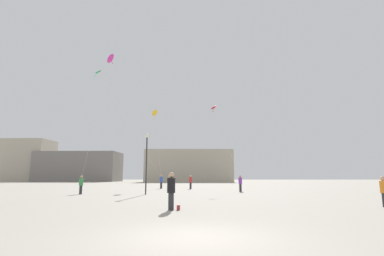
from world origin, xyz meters
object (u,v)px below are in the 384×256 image
at_px(person_in_black, 171,189).
at_px(handbag_beside_flyer, 178,207).
at_px(person_in_orange, 383,190).
at_px(person_in_blue, 161,181).
at_px(person_in_green, 80,184).
at_px(lamppost_east, 146,154).
at_px(person_in_red, 190,181).
at_px(building_centre_hall, 79,167).
at_px(kite_magenta_diamond, 109,59).
at_px(kite_crimson_diamond, 213,108).
at_px(building_right_hall, 188,166).
at_px(person_in_purple, 240,183).
at_px(building_left_hall, 27,161).
at_px(kite_emerald_delta, 101,78).
at_px(kite_amber_diamond, 154,113).

height_order(person_in_black, handbag_beside_flyer, person_in_black).
bearing_deg(person_in_orange, person_in_blue, 143.45).
bearing_deg(person_in_green, lamppost_east, 86.72).
bearing_deg(person_in_red, building_centre_hall, 26.12).
relative_size(kite_magenta_diamond, handbag_beside_flyer, 38.06).
distance_m(person_in_black, kite_crimson_diamond, 21.85).
height_order(building_centre_hall, building_right_hall, building_centre_hall).
bearing_deg(building_centre_hall, person_in_red, -57.71).
bearing_deg(person_in_purple, person_in_orange, -139.21).
bearing_deg(building_left_hall, lamppost_east, -54.63).
bearing_deg(person_in_purple, building_centre_hall, 56.19).
xyz_separation_m(kite_magenta_diamond, building_centre_hall, (-28.89, 69.46, -8.15)).
xyz_separation_m(person_in_orange, kite_crimson_diamond, (-7.38, 18.39, 8.71)).
height_order(kite_emerald_delta, building_right_hall, kite_emerald_delta).
height_order(person_in_green, building_right_hall, building_right_hall).
relative_size(person_in_black, person_in_orange, 1.11).
bearing_deg(building_left_hall, building_centre_hall, -4.36).
bearing_deg(building_right_hall, person_in_green, -98.12).
relative_size(person_in_orange, kite_emerald_delta, 0.12).
bearing_deg(lamppost_east, person_in_orange, -37.42).
distance_m(kite_crimson_diamond, building_left_hall, 86.15).
xyz_separation_m(person_in_green, handbag_beside_flyer, (9.32, -12.42, -0.79)).
bearing_deg(kite_amber_diamond, person_in_purple, -38.77).
relative_size(kite_amber_diamond, kite_magenta_diamond, 0.77).
bearing_deg(kite_magenta_diamond, kite_emerald_delta, 112.29).
bearing_deg(building_centre_hall, kite_crimson_diamond, -57.73).
relative_size(person_in_orange, kite_magenta_diamond, 0.13).
bearing_deg(person_in_blue, person_in_red, -171.83).
relative_size(person_in_purple, person_in_red, 0.98).
bearing_deg(building_right_hall, kite_emerald_delta, -101.08).
xyz_separation_m(person_in_orange, kite_magenta_diamond, (-18.06, 11.60, 12.01)).
relative_size(person_in_orange, kite_crimson_diamond, 0.18).
height_order(kite_crimson_diamond, building_left_hall, building_left_hall).
xyz_separation_m(building_centre_hall, lamppost_east, (32.86, -70.29, -1.13)).
bearing_deg(kite_emerald_delta, person_in_blue, 25.92).
height_order(person_in_red, kite_magenta_diamond, kite_magenta_diamond).
distance_m(person_in_black, building_centre_hall, 90.00).
bearing_deg(building_left_hall, kite_magenta_diamond, -56.50).
height_order(person_in_black, person_in_red, person_in_black).
distance_m(person_in_black, person_in_purple, 18.14).
bearing_deg(person_in_green, building_centre_hall, -158.48).
relative_size(person_in_red, kite_crimson_diamond, 0.20).
bearing_deg(kite_amber_diamond, person_in_black, -80.62).
distance_m(person_in_green, person_in_blue, 13.94).
bearing_deg(kite_magenta_diamond, building_left_hall, 123.50).
distance_m(building_right_hall, lamppost_east, 63.67).
height_order(kite_crimson_diamond, lamppost_east, kite_crimson_diamond).
relative_size(kite_crimson_diamond, handbag_beside_flyer, 27.35).
relative_size(person_in_orange, building_centre_hall, 0.06).
xyz_separation_m(building_left_hall, lamppost_east, (50.86, -71.66, -3.25)).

